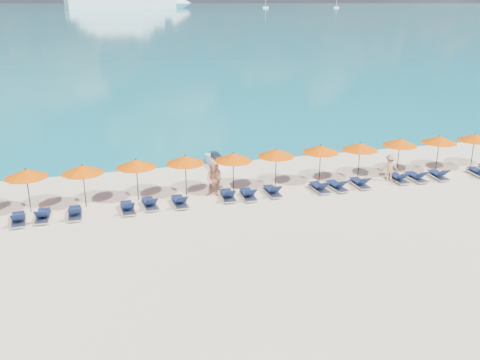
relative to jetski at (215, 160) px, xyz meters
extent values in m
plane|color=beige|center=(-0.29, -9.64, -0.31)|extent=(1400.00, 1400.00, 0.00)
cube|color=#1FA9B2|center=(-0.29, 650.36, -0.31)|extent=(1600.00, 1300.00, 0.01)
cube|color=white|center=(33.53, 511.73, 4.37)|extent=(104.66, 41.54, 9.37)
cone|color=white|center=(93.79, 525.70, 4.37)|extent=(24.74, 24.74, 20.62)
cube|color=white|center=(175.24, 505.04, 0.44)|extent=(5.66, 1.89, 1.51)
cylinder|color=white|center=(175.24, 505.04, 5.35)|extent=(0.34, 0.34, 9.43)
cube|color=white|center=(248.70, 494.85, 0.40)|extent=(5.37, 1.79, 1.43)
cylinder|color=white|center=(248.70, 494.85, 5.06)|extent=(0.32, 0.32, 8.95)
cube|color=white|center=(0.00, 0.02, -0.05)|extent=(0.90, 2.16, 0.49)
cube|color=black|center=(0.01, -0.15, 0.31)|extent=(0.49, 0.91, 0.31)
cylinder|color=black|center=(-0.03, 0.55, 0.44)|extent=(0.49, 0.08, 0.05)
imported|color=tan|center=(-1.00, -4.64, 0.45)|extent=(0.66, 0.63, 1.51)
imported|color=tan|center=(-1.39, -5.43, 0.60)|extent=(1.02, 0.81, 1.83)
imported|color=tan|center=(8.91, -5.84, 0.49)|extent=(1.14, 0.81, 1.60)
cylinder|color=black|center=(-10.64, -5.10, 0.79)|extent=(0.05, 0.05, 2.20)
cone|color=#DD4D00|center=(-10.64, -5.10, 1.71)|extent=(2.10, 2.10, 0.42)
sphere|color=black|center=(-10.64, -5.10, 1.93)|extent=(0.08, 0.08, 0.08)
cylinder|color=black|center=(-8.00, -5.17, 0.79)|extent=(0.05, 0.05, 2.20)
cone|color=#DD4D00|center=(-8.00, -5.17, 1.71)|extent=(2.10, 2.10, 0.42)
sphere|color=black|center=(-8.00, -5.17, 1.93)|extent=(0.08, 0.08, 0.08)
cylinder|color=black|center=(-5.35, -4.93, 0.79)|extent=(0.05, 0.05, 2.20)
cone|color=#DD4D00|center=(-5.35, -4.93, 1.71)|extent=(2.10, 2.10, 0.42)
sphere|color=black|center=(-5.35, -4.93, 1.93)|extent=(0.08, 0.08, 0.08)
cylinder|color=black|center=(-2.80, -4.98, 0.79)|extent=(0.05, 0.05, 2.20)
cone|color=#DD4D00|center=(-2.80, -4.98, 1.71)|extent=(2.10, 2.10, 0.42)
sphere|color=black|center=(-2.80, -4.98, 1.93)|extent=(0.08, 0.08, 0.08)
cylinder|color=black|center=(-0.25, -5.20, 0.79)|extent=(0.05, 0.05, 2.20)
cone|color=#DD4D00|center=(-0.25, -5.20, 1.71)|extent=(2.10, 2.10, 0.42)
sphere|color=black|center=(-0.25, -5.20, 1.93)|extent=(0.08, 0.08, 0.08)
cylinder|color=black|center=(2.24, -5.04, 0.79)|extent=(0.05, 0.05, 2.20)
cone|color=#DD4D00|center=(2.24, -5.04, 1.71)|extent=(2.10, 2.10, 0.42)
sphere|color=black|center=(2.24, -5.04, 1.93)|extent=(0.08, 0.08, 0.08)
cylinder|color=black|center=(4.90, -5.01, 0.79)|extent=(0.05, 0.05, 2.20)
cone|color=#DD4D00|center=(4.90, -5.01, 1.71)|extent=(2.10, 2.10, 0.42)
sphere|color=black|center=(4.90, -5.01, 1.93)|extent=(0.08, 0.08, 0.08)
cylinder|color=black|center=(7.29, -5.16, 0.79)|extent=(0.05, 0.05, 2.20)
cone|color=#DD4D00|center=(7.29, -5.16, 1.71)|extent=(2.10, 2.10, 0.42)
sphere|color=black|center=(7.29, -5.16, 1.93)|extent=(0.08, 0.08, 0.08)
cylinder|color=black|center=(10.01, -4.92, 0.79)|extent=(0.05, 0.05, 2.20)
cone|color=#DD4D00|center=(10.01, -4.92, 1.71)|extent=(2.10, 2.10, 0.42)
sphere|color=black|center=(10.01, -4.92, 1.93)|extent=(0.08, 0.08, 0.08)
cylinder|color=black|center=(12.63, -5.04, 0.79)|extent=(0.05, 0.05, 2.20)
cone|color=#DD4D00|center=(12.63, -5.04, 1.71)|extent=(2.10, 2.10, 0.42)
sphere|color=black|center=(12.63, -5.04, 1.93)|extent=(0.08, 0.08, 0.08)
cylinder|color=black|center=(15.04, -5.18, 0.79)|extent=(0.05, 0.05, 2.20)
cone|color=#DD4D00|center=(15.04, -5.18, 1.71)|extent=(2.10, 2.10, 0.42)
sphere|color=black|center=(15.04, -5.18, 1.93)|extent=(0.08, 0.08, 0.08)
cube|color=silver|center=(-11.09, -6.45, -0.17)|extent=(0.74, 1.74, 0.06)
cube|color=#0F1C42|center=(-11.11, -6.20, -0.01)|extent=(0.63, 1.14, 0.04)
cube|color=#0F1C42|center=(-11.05, -7.00, 0.24)|extent=(0.59, 0.58, 0.43)
cube|color=silver|center=(-10.01, -6.31, -0.17)|extent=(0.72, 1.73, 0.06)
cube|color=#0F1C42|center=(-9.99, -6.06, -0.01)|extent=(0.61, 1.13, 0.04)
cube|color=#0F1C42|center=(-10.04, -6.86, 0.24)|extent=(0.58, 0.57, 0.43)
cube|color=silver|center=(-8.54, -6.39, -0.17)|extent=(0.64, 1.71, 0.06)
cube|color=#0F1C42|center=(-8.53, -6.14, -0.01)|extent=(0.56, 1.11, 0.04)
cube|color=#0F1C42|center=(-8.54, -6.94, 0.24)|extent=(0.56, 0.54, 0.43)
cube|color=silver|center=(-6.02, -6.41, -0.17)|extent=(0.71, 1.73, 0.06)
cube|color=#0F1C42|center=(-6.04, -6.16, -0.01)|extent=(0.61, 1.13, 0.04)
cube|color=#0F1C42|center=(-5.99, -6.96, 0.24)|extent=(0.58, 0.57, 0.43)
cube|color=silver|center=(-4.90, -6.14, -0.17)|extent=(0.78, 1.75, 0.06)
cube|color=#0F1C42|center=(-4.92, -5.89, -0.01)|extent=(0.65, 1.15, 0.04)
cube|color=#0F1C42|center=(-4.85, -6.68, 0.24)|extent=(0.60, 0.59, 0.43)
cube|color=silver|center=(-3.40, -6.29, -0.17)|extent=(0.71, 1.73, 0.06)
cube|color=#0F1C42|center=(-3.42, -6.05, -0.01)|extent=(0.61, 1.13, 0.04)
cube|color=#0F1C42|center=(-3.37, -6.84, 0.24)|extent=(0.58, 0.57, 0.43)
cube|color=silver|center=(-0.80, -6.11, -0.17)|extent=(0.75, 1.74, 0.06)
cube|color=#0F1C42|center=(-0.78, -5.86, -0.01)|extent=(0.63, 1.14, 0.04)
cube|color=#0F1C42|center=(-0.85, -6.66, 0.24)|extent=(0.59, 0.58, 0.43)
cube|color=silver|center=(0.26, -6.27, -0.17)|extent=(0.69, 1.73, 0.06)
cube|color=#0F1C42|center=(0.27, -6.02, -0.01)|extent=(0.60, 1.12, 0.04)
cube|color=#0F1C42|center=(0.23, -6.82, 0.24)|extent=(0.57, 0.56, 0.43)
cube|color=silver|center=(1.67, -6.14, -0.17)|extent=(0.62, 1.70, 0.06)
cube|color=#0F1C42|center=(1.67, -5.89, -0.01)|extent=(0.55, 1.10, 0.04)
cube|color=#0F1C42|center=(1.67, -6.69, 0.24)|extent=(0.55, 0.54, 0.43)
cube|color=silver|center=(4.33, -6.29, -0.17)|extent=(0.70, 1.73, 0.06)
cube|color=#0F1C42|center=(4.32, -6.04, -0.01)|extent=(0.60, 1.12, 0.04)
cube|color=#0F1C42|center=(4.36, -6.84, 0.24)|extent=(0.57, 0.56, 0.43)
cube|color=silver|center=(5.37, -6.35, -0.17)|extent=(0.76, 1.75, 0.06)
cube|color=#0F1C42|center=(5.35, -6.10, -0.01)|extent=(0.64, 1.14, 0.04)
cube|color=#0F1C42|center=(5.42, -6.90, 0.24)|extent=(0.59, 0.58, 0.43)
cube|color=silver|center=(6.83, -6.26, -0.17)|extent=(0.63, 1.70, 0.06)
cube|color=#0F1C42|center=(6.82, -6.01, -0.01)|extent=(0.55, 1.10, 0.04)
cube|color=#0F1C42|center=(6.83, -6.81, 0.24)|extent=(0.55, 0.54, 0.43)
cube|color=silver|center=(9.38, -6.09, -0.17)|extent=(0.72, 1.73, 0.06)
cube|color=#0F1C42|center=(9.39, -5.84, -0.01)|extent=(0.61, 1.13, 0.04)
cube|color=#0F1C42|center=(9.34, -6.64, 0.24)|extent=(0.58, 0.57, 0.43)
cube|color=silver|center=(10.48, -6.22, -0.17)|extent=(0.64, 1.71, 0.06)
cube|color=#0F1C42|center=(10.48, -5.97, -0.01)|extent=(0.56, 1.11, 0.04)
cube|color=#0F1C42|center=(10.47, -6.77, 0.24)|extent=(0.56, 0.54, 0.43)
cube|color=silver|center=(11.93, -6.24, -0.17)|extent=(0.77, 1.75, 0.06)
cube|color=#0F1C42|center=(11.96, -5.99, -0.01)|extent=(0.65, 1.14, 0.04)
cube|color=#0F1C42|center=(11.88, -6.79, 0.24)|extent=(0.60, 0.58, 0.43)
cube|color=silver|center=(14.57, -6.43, -0.17)|extent=(0.78, 1.75, 0.06)
cube|color=#0F1C42|center=(14.59, -6.18, -0.01)|extent=(0.65, 1.15, 0.04)
camera|label=1|loc=(-7.53, -31.55, 9.76)|focal=40.00mm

